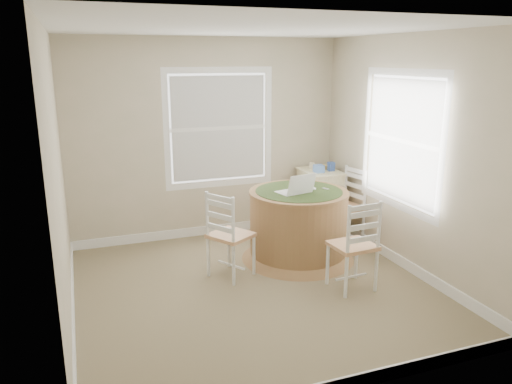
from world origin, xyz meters
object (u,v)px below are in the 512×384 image
chair_near (353,245)px  laptop (295,190)px  chair_left (231,235)px  round_table (298,222)px  corner_chest (319,200)px  chair_right (344,207)px

chair_near → laptop: size_ratio=2.23×
chair_left → round_table: bearing=-109.3°
chair_left → chair_near: 1.31m
round_table → chair_near: bearing=-98.1°
chair_near → laptop: 0.98m
chair_left → chair_near: bearing=-155.8°
laptop → corner_chest: laptop is taller
chair_right → laptop: laptop is taller
chair_left → chair_near: size_ratio=1.00×
laptop → chair_left: bearing=-3.5°
chair_left → chair_near: same height
chair_left → corner_chest: 1.91m
round_table → chair_right: size_ratio=1.41×
round_table → chair_left: chair_left is taller
chair_left → corner_chest: (1.61, 1.03, -0.05)m
chair_near → round_table: bearing=-82.7°
chair_right → corner_chest: 0.53m
round_table → corner_chest: bearing=30.2°
round_table → chair_near: (0.19, -0.93, 0.02)m
corner_chest → chair_right: bearing=-78.1°
laptop → corner_chest: (0.78, 0.90, -0.44)m
chair_left → chair_right: bearing=-105.1°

